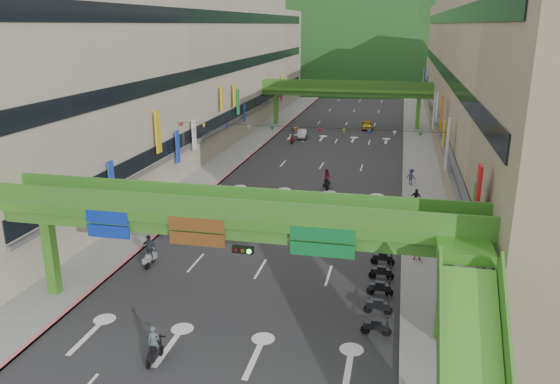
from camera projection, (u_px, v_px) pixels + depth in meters
The scene contains 23 objects.
ground at pixel (194, 381), 24.56m from camera, with size 320.00×320.00×0.00m, color black.
road_slab at pixel (333, 147), 71.22m from camera, with size 18.00×140.00×0.02m, color #28282B.
sidewalk_left at pixel (251, 143), 73.46m from camera, with size 4.00×140.00×0.15m, color gray.
sidewalk_right at pixel (419, 151), 68.94m from camera, with size 4.00×140.00×0.15m, color gray.
curb_left at pixel (265, 143), 73.07m from camera, with size 0.20×140.00×0.18m, color #CC5959.
curb_right at pixel (404, 150), 69.33m from camera, with size 0.20×140.00×0.18m, color gray.
building_row_left at pixel (193, 71), 72.33m from camera, with size 12.80×95.00×19.00m.
building_row_right at pixel (494, 76), 64.55m from camera, with size 12.80×95.00×19.00m.
overpass_near at pixel (245, 232), 27.86m from camera, with size 28.00×12.27×7.10m.
overpass_far at pixel (346, 92), 83.63m from camera, with size 28.00×2.20×7.10m.
hill_left at pixel (329, 74), 176.97m from camera, with size 168.00×140.00×112.00m, color #1C4419.
hill_right at pixel (452, 71), 187.43m from camera, with size 208.00×176.00×128.00m, color #1C4419.
bunting_string at pixel (308, 130), 50.80m from camera, with size 26.00×0.36×0.47m.
scooter_rider_near at pixel (154, 346), 25.73m from camera, with size 0.66×1.60×1.84m.
scooter_rider_mid at pixel (327, 179), 52.75m from camera, with size 0.96×1.59×2.09m.
scooter_rider_left at pixel (149, 250), 35.92m from camera, with size 1.13×1.60×2.19m.
scooter_rider_far at pixel (292, 135), 73.24m from camera, with size 0.95×1.60×2.23m.
parked_scooter_row at pixel (380, 288), 32.13m from camera, with size 1.60×9.35×1.08m.
car_silver at pixel (302, 134), 76.79m from camera, with size 1.29×3.71×1.22m, color #A1A0A8.
car_yellow at pixel (367, 125), 83.27m from camera, with size 1.55×3.86×1.32m, color gold.
pedestrian_red at pixel (419, 252), 36.59m from camera, with size 0.74×0.58×1.53m, color red.
pedestrian_dark at pixel (416, 200), 47.22m from camera, with size 0.97×0.41×1.66m, color black.
pedestrian_blue at pixel (411, 178), 54.01m from camera, with size 0.74×0.48×1.59m, color navy.
Camera 1 is at (8.28, -19.64, 15.37)m, focal length 35.00 mm.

